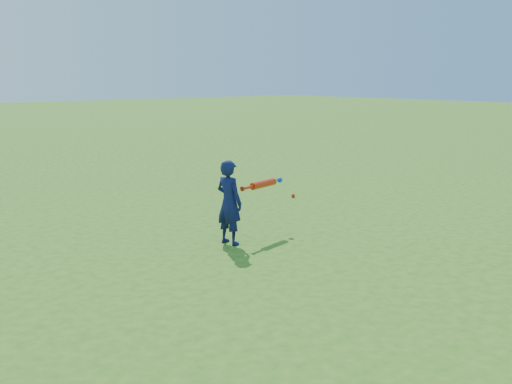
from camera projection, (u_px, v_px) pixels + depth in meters
ground at (153, 245)px, 6.55m from camera, size 80.00×80.00×0.00m
child at (229, 202)px, 6.52m from camera, size 0.28×0.39×0.98m
ground_ball_red at (293, 196)px, 9.15m from camera, size 0.06×0.06×0.06m
bat_swing at (265, 184)px, 6.93m from camera, size 0.78×0.22×0.09m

